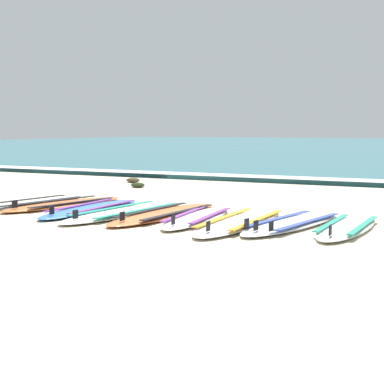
# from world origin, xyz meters

# --- Properties ---
(ground_plane) EXTENTS (80.00, 80.00, 0.00)m
(ground_plane) POSITION_xyz_m (0.00, 0.00, 0.00)
(ground_plane) COLOR beige
(wave_foam_strip) EXTENTS (80.00, 0.74, 0.11)m
(wave_foam_strip) POSITION_xyz_m (0.00, 5.79, 0.06)
(wave_foam_strip) COLOR white
(wave_foam_strip) RESTS_ON ground
(surfboard_0) EXTENTS (0.93, 2.24, 0.18)m
(surfboard_0) POSITION_xyz_m (-2.32, 0.27, 0.04)
(surfboard_0) COLOR white
(surfboard_0) RESTS_ON ground
(surfboard_1) EXTENTS (1.04, 2.31, 0.18)m
(surfboard_1) POSITION_xyz_m (-1.81, 0.37, 0.04)
(surfboard_1) COLOR orange
(surfboard_1) RESTS_ON ground
(surfboard_2) EXTENTS (0.60, 2.28, 0.18)m
(surfboard_2) POSITION_xyz_m (-1.13, 0.14, 0.04)
(surfboard_2) COLOR #3875CC
(surfboard_2) RESTS_ON ground
(surfboard_3) EXTENTS (0.90, 2.57, 0.18)m
(surfboard_3) POSITION_xyz_m (-0.51, 0.07, 0.04)
(surfboard_3) COLOR silver
(surfboard_3) RESTS_ON ground
(surfboard_4) EXTENTS (0.80, 2.46, 0.18)m
(surfboard_4) POSITION_xyz_m (0.07, 0.16, 0.04)
(surfboard_4) COLOR orange
(surfboard_4) RESTS_ON ground
(surfboard_5) EXTENTS (0.69, 2.09, 0.18)m
(surfboard_5) POSITION_xyz_m (0.61, 0.04, 0.04)
(surfboard_5) COLOR silver
(surfboard_5) RESTS_ON ground
(surfboard_6) EXTENTS (0.62, 2.45, 0.18)m
(surfboard_6) POSITION_xyz_m (1.23, -0.02, 0.04)
(surfboard_6) COLOR white
(surfboard_6) RESTS_ON ground
(surfboard_7) EXTENTS (0.99, 2.34, 0.18)m
(surfboard_7) POSITION_xyz_m (1.85, 0.17, 0.04)
(surfboard_7) COLOR silver
(surfboard_7) RESTS_ON ground
(surfboard_8) EXTENTS (0.57, 2.05, 0.18)m
(surfboard_8) POSITION_xyz_m (2.50, 0.16, 0.04)
(surfboard_8) COLOR white
(surfboard_8) RESTS_ON ground
(seaweed_clump_near_shoreline) EXTENTS (0.30, 0.24, 0.10)m
(seaweed_clump_near_shoreline) POSITION_xyz_m (-2.29, 3.32, 0.05)
(seaweed_clump_near_shoreline) COLOR #2D381E
(seaweed_clump_near_shoreline) RESTS_ON ground
(seaweed_clump_mid_sand) EXTENTS (0.31, 0.25, 0.11)m
(seaweed_clump_mid_sand) POSITION_xyz_m (-2.96, 4.21, 0.05)
(seaweed_clump_mid_sand) COLOR #4C4228
(seaweed_clump_mid_sand) RESTS_ON ground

